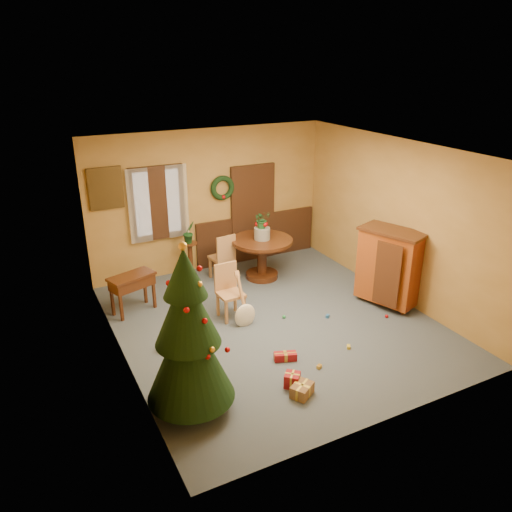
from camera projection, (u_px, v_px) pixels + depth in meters
room_envelope at (221, 215)px, 10.35m from camera, size 5.50×5.50×5.50m
dining_table at (262, 251)px, 9.94m from camera, size 1.21×1.21×0.83m
urn at (262, 233)px, 9.80m from camera, size 0.32×0.32×0.23m
centerpiece_plant at (262, 219)px, 9.69m from camera, size 0.32×0.28×0.35m
chair_near at (229, 289)px, 8.50m from camera, size 0.43×0.43×0.95m
chair_far at (223, 256)px, 9.87m from camera, size 0.47×0.47×0.97m
guitar at (245, 302)px, 8.22m from camera, size 0.47×0.62×0.86m
plant_stand at (190, 257)px, 9.92m from camera, size 0.30×0.30×0.78m
stand_plant at (189, 232)px, 9.72m from camera, size 0.29×0.26×0.44m
christmas_tree at (188, 335)px, 6.01m from camera, size 1.11×1.11×2.29m
writing_desk at (132, 284)px, 8.63m from camera, size 0.87×0.62×0.70m
sideboard at (389, 265)px, 8.82m from camera, size 0.93×1.24×1.42m
gift_a at (302, 390)px, 6.64m from camera, size 0.38×0.35×0.17m
gift_b at (292, 380)px, 6.81m from camera, size 0.28×0.28×0.20m
gift_c at (168, 344)px, 7.70m from camera, size 0.31×0.31×0.14m
gift_d at (285, 356)px, 7.42m from camera, size 0.36×0.24×0.12m
toy_a at (328, 316)px, 8.62m from camera, size 0.09×0.09×0.05m
toy_b at (284, 317)px, 8.59m from camera, size 0.06×0.06×0.06m
toy_c at (349, 347)px, 7.71m from camera, size 0.09×0.09×0.05m
toy_d at (387, 316)px, 8.60m from camera, size 0.06×0.06×0.06m
toy_e at (319, 367)px, 7.23m from camera, size 0.09×0.08×0.05m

